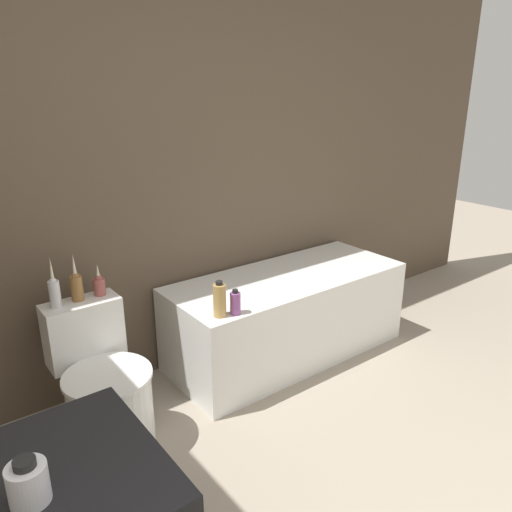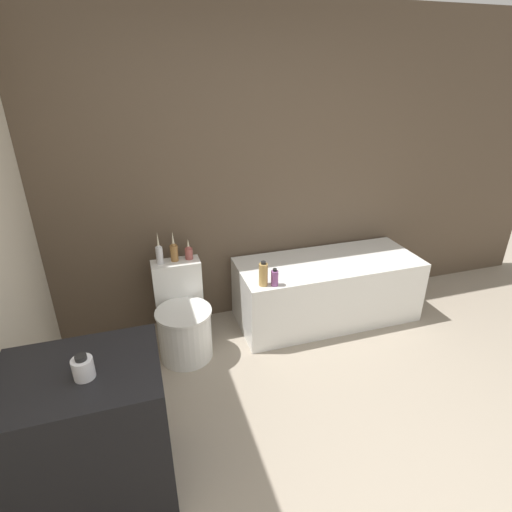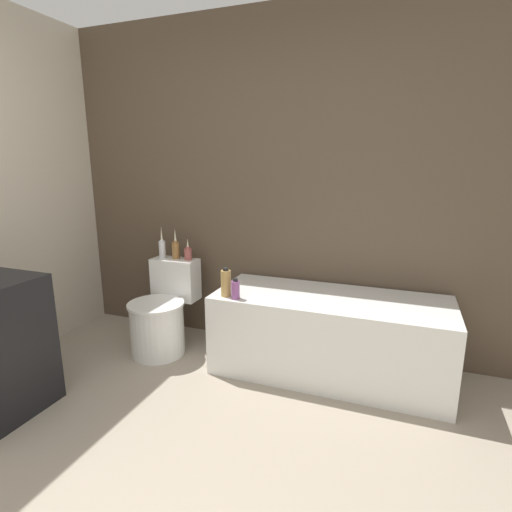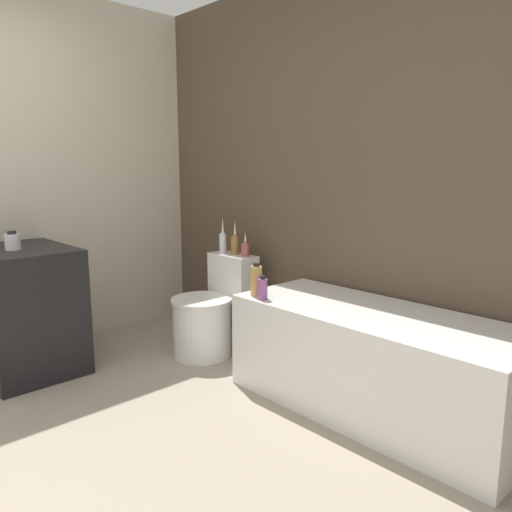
{
  "view_description": "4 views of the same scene",
  "coord_description": "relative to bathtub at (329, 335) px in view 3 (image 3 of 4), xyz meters",
  "views": [
    {
      "loc": [
        -1.31,
        -0.45,
        1.77
      ],
      "look_at": [
        0.22,
        1.56,
        0.89
      ],
      "focal_mm": 35.0,
      "sensor_mm": 36.0,
      "label": 1
    },
    {
      "loc": [
        -0.85,
        -0.97,
        2.1
      ],
      "look_at": [
        -0.06,
        1.55,
        0.86
      ],
      "focal_mm": 28.0,
      "sensor_mm": 36.0,
      "label": 2
    },
    {
      "loc": [
        1.14,
        -0.79,
        1.49
      ],
      "look_at": [
        0.23,
        1.65,
        0.87
      ],
      "focal_mm": 28.0,
      "sensor_mm": 36.0,
      "label": 3
    },
    {
      "loc": [
        2.16,
        -0.4,
        1.36
      ],
      "look_at": [
        -0.08,
        1.7,
        0.8
      ],
      "focal_mm": 35.0,
      "sensor_mm": 36.0,
      "label": 4
    }
  ],
  "objects": [
    {
      "name": "bathtub",
      "position": [
        0.0,
        0.0,
        0.0
      ],
      "size": [
        1.62,
        0.66,
        0.57
      ],
      "color": "white",
      "rests_on": "ground"
    },
    {
      "name": "toilet",
      "position": [
        -1.32,
        -0.11,
        0.0
      ],
      "size": [
        0.44,
        0.6,
        0.71
      ],
      "color": "white",
      "rests_on": "ground"
    },
    {
      "name": "vase_silver",
      "position": [
        -1.32,
        0.14,
        0.5
      ],
      "size": [
        0.06,
        0.06,
        0.25
      ],
      "color": "olive",
      "rests_on": "toilet"
    },
    {
      "name": "vase_bronze",
      "position": [
        -1.2,
        0.14,
        0.47
      ],
      "size": [
        0.06,
        0.06,
        0.18
      ],
      "color": "#994C47",
      "rests_on": "toilet"
    },
    {
      "name": "vase_gold",
      "position": [
        -1.43,
        0.12,
        0.5
      ],
      "size": [
        0.05,
        0.05,
        0.27
      ],
      "color": "silver",
      "rests_on": "toilet"
    },
    {
      "name": "shampoo_bottle_short",
      "position": [
        -0.61,
        -0.26,
        0.35
      ],
      "size": [
        0.06,
        0.06,
        0.14
      ],
      "color": "#8C4C8C",
      "rests_on": "bathtub"
    },
    {
      "name": "wall_back_tiled",
      "position": [
        -0.71,
        0.38,
        1.01
      ],
      "size": [
        6.4,
        0.06,
        2.6
      ],
      "color": "brown",
      "rests_on": "ground_plane"
    },
    {
      "name": "shampoo_bottle_tall",
      "position": [
        -0.69,
        -0.24,
        0.38
      ],
      "size": [
        0.07,
        0.07,
        0.2
      ],
      "color": "tan",
      "rests_on": "bathtub"
    }
  ]
}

